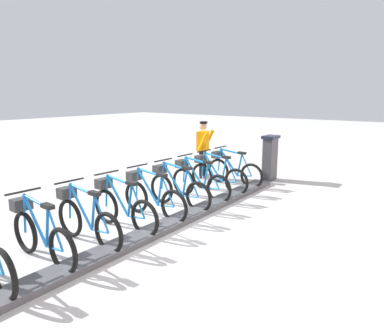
# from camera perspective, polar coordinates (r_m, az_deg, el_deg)

# --- Properties ---
(ground_plane) EXTENTS (60.00, 60.00, 0.00)m
(ground_plane) POSITION_cam_1_polar(r_m,az_deg,el_deg) (6.69, -3.68, -9.98)
(ground_plane) COLOR #B4B2B1
(dock_rail_base) EXTENTS (0.44, 7.95, 0.10)m
(dock_rail_base) POSITION_cam_1_polar(r_m,az_deg,el_deg) (6.67, -3.69, -9.58)
(dock_rail_base) COLOR #47474C
(dock_rail_base) RESTS_ON ground
(payment_kiosk) EXTENTS (0.36, 0.52, 1.28)m
(payment_kiosk) POSITION_cam_1_polar(r_m,az_deg,el_deg) (10.28, 12.48, 1.18)
(payment_kiosk) COLOR #38383D
(payment_kiosk) RESTS_ON ground
(bike_docked_0) EXTENTS (1.72, 0.54, 1.02)m
(bike_docked_0) POSITION_cam_1_polar(r_m,az_deg,el_deg) (9.58, 6.49, -0.80)
(bike_docked_0) COLOR black
(bike_docked_0) RESTS_ON ground
(bike_docked_1) EXTENTS (1.72, 0.54, 1.02)m
(bike_docked_1) POSITION_cam_1_polar(r_m,az_deg,el_deg) (8.92, 3.93, -1.66)
(bike_docked_1) COLOR black
(bike_docked_1) RESTS_ON ground
(bike_docked_2) EXTENTS (1.72, 0.54, 1.02)m
(bike_docked_2) POSITION_cam_1_polar(r_m,az_deg,el_deg) (8.28, 0.96, -2.66)
(bike_docked_2) COLOR black
(bike_docked_2) RESTS_ON ground
(bike_docked_3) EXTENTS (1.72, 0.54, 1.02)m
(bike_docked_3) POSITION_cam_1_polar(r_m,az_deg,el_deg) (7.67, -2.50, -3.81)
(bike_docked_3) COLOR black
(bike_docked_3) RESTS_ON ground
(bike_docked_4) EXTENTS (1.72, 0.54, 1.02)m
(bike_docked_4) POSITION_cam_1_polar(r_m,az_deg,el_deg) (7.09, -6.56, -5.14)
(bike_docked_4) COLOR black
(bike_docked_4) RESTS_ON ground
(bike_docked_5) EXTENTS (1.72, 0.54, 1.02)m
(bike_docked_5) POSITION_cam_1_polar(r_m,az_deg,el_deg) (6.56, -11.32, -6.66)
(bike_docked_5) COLOR black
(bike_docked_5) RESTS_ON ground
(bike_docked_6) EXTENTS (1.72, 0.54, 1.02)m
(bike_docked_6) POSITION_cam_1_polar(r_m,az_deg,el_deg) (6.09, -16.90, -8.37)
(bike_docked_6) COLOR black
(bike_docked_6) RESTS_ON ground
(bike_docked_7) EXTENTS (1.72, 0.54, 1.02)m
(bike_docked_7) POSITION_cam_1_polar(r_m,az_deg,el_deg) (5.69, -23.40, -10.24)
(bike_docked_7) COLOR black
(bike_docked_7) RESTS_ON ground
(worker_near_rack) EXTENTS (0.53, 0.69, 1.66)m
(worker_near_rack) POSITION_cam_1_polar(r_m,az_deg,el_deg) (10.23, 1.80, 2.77)
(worker_near_rack) COLOR white
(worker_near_rack) RESTS_ON ground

